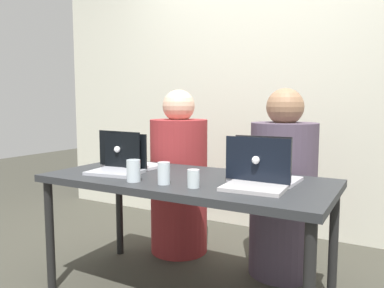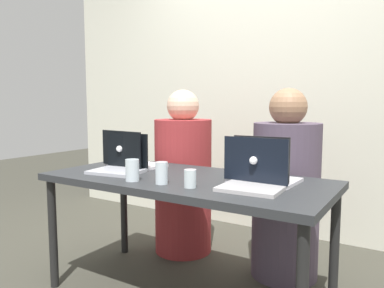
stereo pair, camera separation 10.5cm
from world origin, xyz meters
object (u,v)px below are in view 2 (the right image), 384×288
(person_on_right, at_px, (286,194))
(laptop_back_left, at_px, (131,159))
(laptop_front_right, at_px, (255,177))
(laptop_back_right, at_px, (261,173))
(water_glass_left, at_px, (132,172))
(person_on_left, at_px, (183,181))
(water_glass_center, at_px, (162,174))
(water_glass_right, at_px, (190,180))
(laptop_front_left, at_px, (120,164))

(person_on_right, xyz_separation_m, laptop_back_left, (-0.87, -0.49, 0.22))
(laptop_front_right, xyz_separation_m, laptop_back_right, (-0.02, 0.12, -0.00))
(water_glass_left, bearing_deg, laptop_back_right, 27.34)
(person_on_left, distance_m, person_on_right, 0.79)
(person_on_left, bearing_deg, laptop_front_right, 132.14)
(laptop_back_left, relative_size, water_glass_left, 3.23)
(laptop_front_right, xyz_separation_m, water_glass_center, (-0.44, -0.17, -0.00))
(person_on_left, height_order, laptop_front_right, person_on_left)
(person_on_left, height_order, water_glass_left, person_on_left)
(laptop_back_right, bearing_deg, water_glass_center, 36.35)
(laptop_front_right, bearing_deg, laptop_back_right, 95.55)
(water_glass_left, bearing_deg, water_glass_center, 6.95)
(water_glass_right, bearing_deg, laptop_back_left, 155.17)
(water_glass_right, height_order, water_glass_center, water_glass_center)
(person_on_right, height_order, laptop_back_left, person_on_right)
(water_glass_right, bearing_deg, water_glass_left, -175.35)
(laptop_front_left, xyz_separation_m, water_glass_right, (0.58, -0.14, -0.01))
(laptop_front_right, height_order, water_glass_right, laptop_front_right)
(laptop_front_left, bearing_deg, laptop_back_left, 100.63)
(laptop_front_left, height_order, laptop_back_left, laptop_back_left)
(laptop_back_right, height_order, water_glass_left, laptop_back_right)
(laptop_front_right, distance_m, laptop_back_right, 0.12)
(laptop_front_left, bearing_deg, person_on_right, 30.82)
(person_on_right, relative_size, laptop_front_right, 4.00)
(person_on_right, bearing_deg, water_glass_left, 45.12)
(person_on_right, height_order, water_glass_left, person_on_right)
(person_on_right, height_order, laptop_front_left, person_on_right)
(person_on_right, bearing_deg, water_glass_right, 64.08)
(laptop_front_right, bearing_deg, water_glass_center, -161.92)
(water_glass_center, bearing_deg, laptop_front_left, 160.71)
(laptop_front_right, xyz_separation_m, water_glass_left, (-0.62, -0.19, -0.00))
(water_glass_left, xyz_separation_m, water_glass_center, (0.18, 0.02, -0.00))
(laptop_front_left, relative_size, water_glass_left, 2.76)
(person_on_right, distance_m, water_glass_center, 0.91)
(laptop_front_right, height_order, water_glass_center, laptop_front_right)
(water_glass_left, bearing_deg, water_glass_right, 4.65)
(person_on_left, relative_size, laptop_front_left, 3.80)
(laptop_back_left, bearing_deg, water_glass_right, 161.65)
(laptop_back_left, bearing_deg, person_on_left, -92.73)
(laptop_front_right, height_order, laptop_back_right, laptop_front_right)
(person_on_left, height_order, water_glass_center, person_on_left)
(person_on_left, distance_m, water_glass_center, 0.91)
(laptop_back_left, distance_m, water_glass_right, 0.70)
(laptop_back_right, bearing_deg, water_glass_right, 49.97)
(laptop_front_left, relative_size, water_glass_center, 2.81)
(laptop_back_right, height_order, water_glass_right, laptop_back_right)
(person_on_right, xyz_separation_m, water_glass_left, (-0.58, -0.81, 0.22))
(laptop_front_right, distance_m, laptop_front_left, 0.86)
(person_on_left, xyz_separation_m, laptop_front_left, (-0.03, -0.65, 0.22))
(water_glass_right, bearing_deg, water_glass_center, -177.78)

